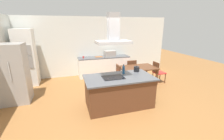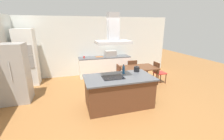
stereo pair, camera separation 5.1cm
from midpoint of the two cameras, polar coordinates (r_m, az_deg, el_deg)
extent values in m
plane|color=#936033|center=(5.96, -2.51, -6.25)|extent=(16.00, 16.00, 0.00)
cube|color=silver|center=(7.26, -6.21, 8.91)|extent=(7.20, 0.10, 2.70)
cube|color=#59331E|center=(4.47, 2.38, -8.33)|extent=(1.88, 0.97, 0.86)
cube|color=#4C4F54|center=(4.30, 2.45, -2.89)|extent=(1.98, 1.07, 0.04)
cube|color=black|center=(4.24, 0.10, -2.81)|extent=(0.60, 0.44, 0.01)
cylinder|color=black|center=(4.83, 9.02, 0.39)|extent=(0.18, 0.18, 0.16)
sphere|color=black|center=(4.80, 9.07, 1.47)|extent=(0.03, 0.03, 0.03)
cone|color=black|center=(4.87, 10.16, 0.59)|extent=(0.06, 0.03, 0.04)
cylinder|color=navy|center=(4.55, 4.11, -0.03)|extent=(0.07, 0.07, 0.23)
cylinder|color=navy|center=(4.51, 4.14, 1.66)|extent=(0.03, 0.03, 0.05)
cylinder|color=black|center=(4.50, 4.15, 2.02)|extent=(0.04, 0.04, 0.01)
cube|color=white|center=(7.15, -3.18, 1.33)|extent=(2.40, 0.62, 0.86)
cube|color=#4C4F54|center=(7.04, -3.24, 4.86)|extent=(2.40, 0.62, 0.04)
cube|color=#9E9993|center=(7.08, -1.06, 6.27)|extent=(0.50, 0.38, 0.28)
cylinder|color=red|center=(6.85, -11.03, 4.80)|extent=(0.08, 0.08, 0.09)
cube|color=#995B33|center=(7.03, -5.25, 5.04)|extent=(0.34, 0.24, 0.02)
cube|color=white|center=(6.75, -30.01, 4.03)|extent=(0.70, 0.64, 2.20)
cube|color=#9E9993|center=(6.38, -31.07, 6.47)|extent=(0.56, 0.02, 0.36)
cube|color=#9E9993|center=(6.46, -30.48, 2.56)|extent=(0.56, 0.02, 0.48)
cube|color=#9E9993|center=(5.41, -33.73, -1.29)|extent=(0.80, 0.70, 1.82)
cylinder|color=beige|center=(5.01, -34.65, -0.43)|extent=(0.02, 0.02, 0.55)
cube|color=#59331E|center=(5.94, 9.56, 0.91)|extent=(1.40, 0.90, 0.04)
cylinder|color=#59331E|center=(5.49, 5.28, -4.38)|extent=(0.06, 0.06, 0.71)
cylinder|color=#59331E|center=(6.05, 16.23, -2.98)|extent=(0.06, 0.06, 0.71)
cylinder|color=#59331E|center=(6.13, 2.66, -2.02)|extent=(0.06, 0.06, 0.71)
cylinder|color=#59331E|center=(6.64, 12.79, -0.96)|extent=(0.06, 0.06, 0.71)
cube|color=red|center=(6.52, 17.33, -0.95)|extent=(0.42, 0.42, 0.04)
cube|color=#59331E|center=(6.35, 16.10, 0.95)|extent=(0.04, 0.42, 0.44)
cylinder|color=#59331E|center=(6.82, 17.59, -2.18)|extent=(0.04, 0.04, 0.41)
cylinder|color=#59331E|center=(6.55, 19.34, -3.13)|extent=(0.04, 0.04, 0.41)
cylinder|color=#59331E|center=(6.63, 15.01, -2.50)|extent=(0.04, 0.04, 0.41)
cylinder|color=#59331E|center=(6.35, 16.71, -3.51)|extent=(0.04, 0.04, 0.41)
cube|color=red|center=(5.66, 0.31, -2.81)|extent=(0.42, 0.42, 0.04)
cube|color=#59331E|center=(5.64, 2.15, -0.32)|extent=(0.04, 0.42, 0.44)
cylinder|color=#59331E|center=(5.53, -0.92, -5.79)|extent=(0.04, 0.04, 0.41)
cylinder|color=#59331E|center=(5.86, -1.91, -4.50)|extent=(0.04, 0.04, 0.41)
cylinder|color=#59331E|center=(5.64, 2.61, -5.37)|extent=(0.04, 0.04, 0.41)
cylinder|color=#59331E|center=(5.95, 1.44, -4.13)|extent=(0.04, 0.04, 0.41)
cube|color=red|center=(6.67, 6.59, 0.11)|extent=(0.42, 0.42, 0.04)
cube|color=#59331E|center=(6.44, 7.33, 1.70)|extent=(0.42, 0.04, 0.44)
cylinder|color=#59331E|center=(6.83, 4.54, -1.42)|extent=(0.04, 0.04, 0.41)
cylinder|color=#59331E|center=(6.96, 7.29, -1.14)|extent=(0.04, 0.04, 0.41)
cylinder|color=#59331E|center=(6.51, 5.70, -2.35)|extent=(0.04, 0.04, 0.41)
cylinder|color=#59331E|center=(6.65, 8.56, -2.04)|extent=(0.04, 0.04, 0.41)
cube|color=#ADADB2|center=(4.02, 0.11, 10.55)|extent=(0.90, 0.55, 0.08)
cube|color=#ADADB2|center=(3.99, 0.11, 16.12)|extent=(0.28, 0.24, 0.70)
camera|label=1|loc=(0.03, -90.31, -0.09)|focal=24.02mm
camera|label=2|loc=(0.03, 89.69, 0.09)|focal=24.02mm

